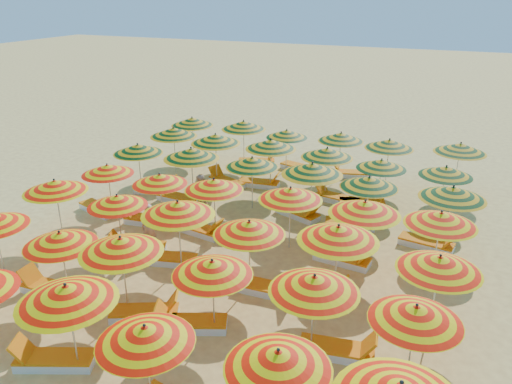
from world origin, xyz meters
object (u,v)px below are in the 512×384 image
umbrella_34 (381,164)px  lounger_20 (351,223)px  lounger_9 (137,248)px  umbrella_39 (341,137)px  umbrella_22 (365,208)px  umbrella_12 (55,186)px  lounger_18 (177,198)px  umbrella_7 (60,239)px  umbrella_29 (453,193)px  umbrella_3 (145,335)px  lounger_17 (157,188)px  umbrella_30 (174,132)px  beachgoer_b (202,195)px  lounger_16 (344,259)px  lounger_19 (298,213)px  umbrella_24 (138,149)px  umbrella_37 (244,125)px  lounger_21 (428,243)px  umbrella_2 (66,294)px  umbrella_35 (446,171)px  umbrella_38 (287,134)px  beachgoer_a (149,227)px  umbrella_33 (327,153)px  lounger_25 (363,203)px  lounger_26 (258,162)px  umbrella_19 (160,179)px  umbrella_8 (121,245)px  umbrella_14 (178,209)px  umbrella_9 (212,268)px  lounger_14 (148,220)px  lounger_10 (167,258)px  lounger_22 (226,182)px  umbrella_41 (460,148)px  umbrella_4 (278,360)px  umbrella_36 (192,122)px  umbrella_23 (441,219)px  lounger_6 (190,323)px  lounger_27 (300,167)px  umbrella_17 (439,264)px  umbrella_20 (214,185)px  umbrella_27 (312,169)px  lounger_13 (99,209)px  lounger_23 (260,183)px  lounger_11 (268,289)px  umbrella_21 (290,194)px  umbrella_31 (216,139)px  lounger_1 (53,360)px  umbrella_26 (252,162)px  lounger_4 (50,288)px  umbrella_13 (117,201)px  lounger_24 (336,198)px  lounger_5 (146,313)px

umbrella_34 → lounger_20: bearing=-103.6°
lounger_9 → umbrella_39: bearing=-136.7°
umbrella_22 → umbrella_12: bearing=-167.7°
umbrella_12 → lounger_18: (1.87, 4.22, -1.75)m
umbrella_7 → umbrella_29: 11.52m
umbrella_3 → lounger_17: bearing=123.0°
umbrella_30 → beachgoer_b: (3.23, -3.39, -1.16)m
lounger_16 → lounger_19: bearing=137.8°
lounger_9 → lounger_17: same height
umbrella_24 → umbrella_37: (2.49, 4.74, 0.08)m
umbrella_22 → lounger_21: size_ratio=1.47×
umbrella_2 → umbrella_35: size_ratio=1.34×
umbrella_38 → beachgoer_a: 8.90m
umbrella_12 → umbrella_33: umbrella_12 is taller
umbrella_24 → lounger_25: (8.73, 2.03, -1.69)m
lounger_26 → umbrella_19: bearing=-115.4°
umbrella_8 → umbrella_12: bearing=150.8°
umbrella_14 → umbrella_19: umbrella_14 is taller
umbrella_9 → lounger_14: 6.84m
umbrella_35 → lounger_26: umbrella_35 is taller
lounger_10 → lounger_22: bearing=-93.1°
umbrella_34 → umbrella_41: (2.61, 2.66, 0.18)m
umbrella_4 → lounger_22: size_ratio=1.14×
umbrella_29 → umbrella_36: 12.82m
umbrella_23 → umbrella_36: 13.52m
lounger_6 → lounger_17: bearing=-73.9°
beachgoer_b → lounger_27: bearing=66.7°
umbrella_17 → umbrella_20: size_ratio=1.03×
umbrella_14 → umbrella_27: (2.55, 4.66, 0.01)m
lounger_13 → lounger_23: size_ratio=1.02×
lounger_6 → lounger_11: same height
umbrella_41 → lounger_10: 12.33m
umbrella_21 → umbrella_41: umbrella_41 is taller
umbrella_21 → lounger_13: umbrella_21 is taller
umbrella_41 → umbrella_31: bearing=-163.8°
umbrella_14 → umbrella_35: bearing=45.6°
lounger_1 → lounger_25: same height
lounger_1 → lounger_25: 12.23m
umbrella_2 → umbrella_8: bearing=97.5°
umbrella_26 → lounger_19: size_ratio=1.43×
umbrella_2 → umbrella_7: (-2.15, 2.09, -0.18)m
umbrella_30 → beachgoer_b: bearing=-46.4°
lounger_22 → umbrella_20: bearing=134.1°
lounger_4 → lounger_10: (2.06, 2.66, 0.00)m
umbrella_30 → umbrella_24: bearing=-93.7°
umbrella_13 → lounger_1: 5.50m
lounger_26 → umbrella_13: bearing=-116.0°
umbrella_38 → lounger_24: bearing=-41.3°
lounger_5 → umbrella_7: bearing=156.5°
umbrella_9 → lounger_25: 9.23m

